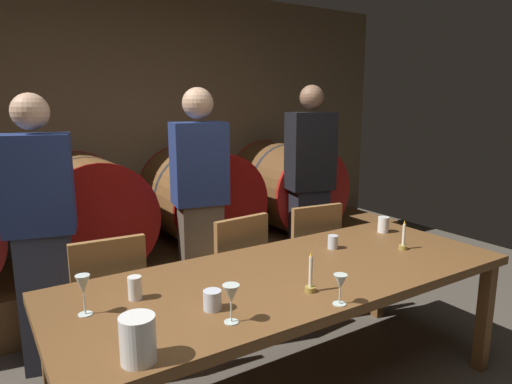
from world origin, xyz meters
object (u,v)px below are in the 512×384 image
at_px(candle_left, 310,281).
at_px(wine_glass_left, 83,286).
at_px(dining_table, 291,284).
at_px(wine_glass_center, 231,295).
at_px(wine_glass_right, 340,283).
at_px(cup_center_right, 333,242).
at_px(guest_left, 42,234).
at_px(cup_center_left, 212,300).
at_px(cup_far_right, 383,225).
at_px(cup_far_left, 135,288).
at_px(guest_center, 200,203).
at_px(wine_barrel_far_right, 286,186).
at_px(chair_left, 108,300).
at_px(chair_center, 233,271).
at_px(guest_right, 310,186).
at_px(chair_right, 308,254).
at_px(pitcher, 138,339).
at_px(wine_barrel_center_left, 88,211).
at_px(candle_right, 403,242).
at_px(wine_barrel_center_right, 200,197).

height_order(candle_left, wine_glass_left, candle_left).
relative_size(dining_table, wine_glass_center, 15.03).
distance_m(wine_glass_right, cup_center_right, 0.77).
height_order(guest_left, cup_center_left, guest_left).
bearing_deg(cup_far_right, candle_left, -154.60).
bearing_deg(cup_center_left, cup_far_left, 131.32).
relative_size(guest_center, candle_left, 8.60).
relative_size(wine_barrel_far_right, chair_left, 1.02).
xyz_separation_m(chair_center, wine_glass_center, (-0.59, -1.02, 0.36)).
bearing_deg(cup_far_right, wine_glass_left, -175.16).
distance_m(chair_center, guest_right, 1.18).
relative_size(dining_table, chair_right, 2.76).
bearing_deg(wine_glass_left, wine_glass_right, -27.38).
height_order(chair_right, pitcher, pitcher).
relative_size(guest_center, cup_center_left, 19.82).
relative_size(guest_right, cup_far_right, 16.28).
bearing_deg(pitcher, wine_glass_left, 99.63).
relative_size(chair_center, wine_glass_center, 5.44).
xyz_separation_m(guest_left, cup_center_right, (1.49, -0.85, -0.08)).
distance_m(wine_barrel_center_left, pitcher, 2.16).
distance_m(chair_left, guest_right, 1.94).
relative_size(chair_right, guest_center, 0.52).
xyz_separation_m(wine_barrel_far_right, dining_table, (-1.26, -1.76, -0.11)).
bearing_deg(cup_center_left, guest_left, 113.07).
height_order(chair_center, pitcher, pitcher).
xyz_separation_m(candle_left, pitcher, (-0.87, -0.13, 0.03)).
relative_size(wine_barrel_far_right, guest_center, 0.53).
relative_size(guest_center, guest_right, 0.98).
bearing_deg(chair_right, wine_glass_center, 46.71).
bearing_deg(candle_right, cup_center_left, -175.84).
height_order(candle_left, cup_center_right, candle_left).
xyz_separation_m(wine_barrel_center_left, wine_barrel_center_right, (0.95, 0.00, 0.00)).
xyz_separation_m(dining_table, guest_right, (1.07, 1.16, 0.23)).
height_order(wine_barrel_center_left, cup_center_left, wine_barrel_center_left).
bearing_deg(candle_left, wine_barrel_center_left, 105.63).
distance_m(chair_right, wine_glass_right, 1.39).
height_order(dining_table, guest_left, guest_left).
bearing_deg(chair_left, candle_left, 129.95).
height_order(guest_right, wine_glass_center, guest_right).
xyz_separation_m(chair_right, guest_center, (-0.67, 0.43, 0.39)).
xyz_separation_m(chair_left, wine_glass_right, (0.73, -1.13, 0.34)).
bearing_deg(cup_far_left, pitcher, -106.53).
relative_size(wine_barrel_center_right, chair_left, 1.02).
bearing_deg(guest_left, candle_right, 163.47).
height_order(wine_glass_right, cup_far_left, wine_glass_right).
bearing_deg(cup_far_left, chair_center, 35.27).
relative_size(wine_barrel_center_left, wine_barrel_far_right, 1.00).
bearing_deg(guest_left, wine_barrel_center_left, -105.22).
bearing_deg(candle_left, guest_right, 51.01).
bearing_deg(wine_barrel_center_left, guest_left, -119.22).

